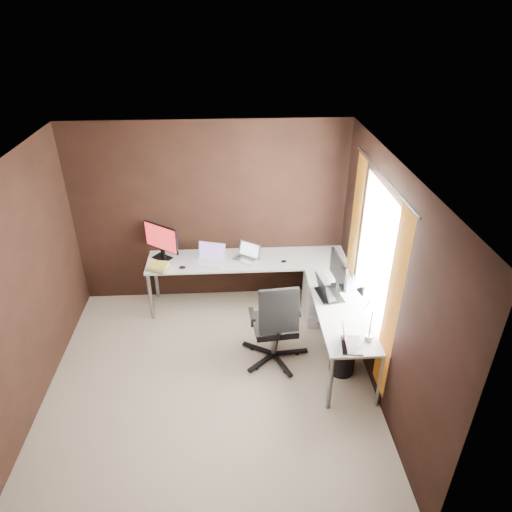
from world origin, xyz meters
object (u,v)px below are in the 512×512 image
at_px(monitor_left, 161,240).
at_px(wastebasket, 342,360).
at_px(laptop_black_small, 349,342).
at_px(laptop_silver, 247,256).
at_px(laptop_black_big, 327,292).
at_px(drawer_pedestal, 321,298).
at_px(monitor_right, 339,271).
at_px(laptop_white, 211,258).
at_px(desk_lamp, 365,308).
at_px(book_stack, 158,267).
at_px(office_chair, 275,338).

xyz_separation_m(monitor_left, wastebasket, (2.15, -1.48, -0.84)).
relative_size(monitor_left, laptop_black_small, 1.53).
distance_m(laptop_silver, wastebasket, 1.83).
distance_m(laptop_silver, laptop_black_big, 1.27).
height_order(drawer_pedestal, wastebasket, drawer_pedestal).
bearing_deg(monitor_right, laptop_black_small, 167.86).
distance_m(monitor_right, laptop_white, 1.69).
relative_size(monitor_left, monitor_right, 0.93).
distance_m(laptop_black_small, wastebasket, 0.73).
bearing_deg(laptop_black_big, desk_lamp, -173.45).
relative_size(laptop_white, book_stack, 1.34).
relative_size(book_stack, wastebasket, 0.96).
bearing_deg(drawer_pedestal, laptop_white, 167.97).
relative_size(drawer_pedestal, desk_lamp, 1.03).
xyz_separation_m(monitor_left, office_chair, (1.39, -1.24, -0.68)).
bearing_deg(wastebasket, desk_lamp, -74.40).
xyz_separation_m(drawer_pedestal, laptop_black_small, (-0.01, -1.43, 0.47)).
bearing_deg(monitor_left, laptop_silver, 32.28).
height_order(laptop_silver, book_stack, laptop_silver).
xyz_separation_m(monitor_left, laptop_black_big, (2.01, -1.01, -0.22)).
bearing_deg(laptop_black_big, office_chair, 101.47).
relative_size(monitor_left, laptop_white, 1.14).
bearing_deg(book_stack, laptop_black_big, -19.11).
distance_m(book_stack, desk_lamp, 2.69).
bearing_deg(laptop_white, wastebasket, -25.39).
distance_m(laptop_black_big, book_stack, 2.16).
bearing_deg(drawer_pedestal, laptop_silver, 159.33).
distance_m(drawer_pedestal, laptop_black_small, 1.51).
bearing_deg(laptop_white, monitor_right, -8.83).
relative_size(laptop_silver, desk_lamp, 0.65).
height_order(monitor_left, wastebasket, monitor_left).
bearing_deg(monitor_left, laptop_black_small, -5.40).
height_order(laptop_white, book_stack, laptop_white).
relative_size(monitor_left, wastebasket, 1.47).
bearing_deg(wastebasket, monitor_right, 88.35).
xyz_separation_m(desk_lamp, office_chair, (-0.83, 0.50, -0.77)).
distance_m(laptop_black_big, office_chair, 0.81).
height_order(monitor_left, laptop_black_big, monitor_left).
height_order(laptop_silver, wastebasket, laptop_silver).
bearing_deg(laptop_silver, desk_lamp, -21.77).
distance_m(desk_lamp, wastebasket, 0.97).
relative_size(laptop_silver, laptop_black_big, 0.95).
relative_size(laptop_white, laptop_black_big, 1.05).
relative_size(drawer_pedestal, laptop_black_small, 1.90).
xyz_separation_m(book_stack, wastebasket, (2.17, -1.18, -0.61)).
relative_size(laptop_black_big, office_chair, 0.36).
relative_size(drawer_pedestal, monitor_right, 1.16).
height_order(drawer_pedestal, laptop_black_small, laptop_black_small).
relative_size(laptop_black_small, desk_lamp, 0.54).
relative_size(monitor_left, book_stack, 1.53).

